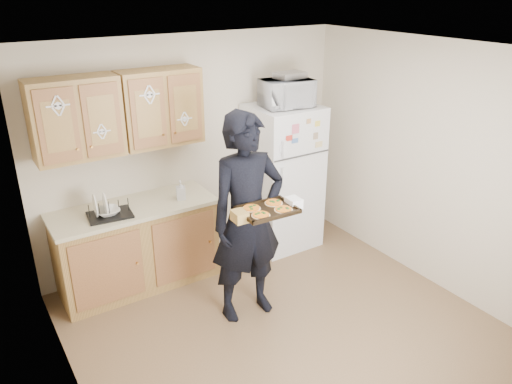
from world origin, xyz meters
The scene contains 23 objects.
floor centered at (0.00, 0.00, 0.00)m, with size 3.60×3.60×0.00m, color brown.
ceiling centered at (0.00, 0.00, 2.50)m, with size 3.60×3.60×0.00m, color silver.
wall_back centered at (0.00, 1.80, 1.25)m, with size 3.60×0.04×2.50m, color beige.
wall_front centered at (0.00, -1.80, 1.25)m, with size 3.60×0.04×2.50m, color beige.
wall_left centered at (-1.80, 0.00, 1.25)m, with size 0.04×3.60×2.50m, color beige.
wall_right centered at (1.80, 0.00, 1.25)m, with size 0.04×3.60×2.50m, color beige.
refrigerator centered at (0.95, 1.43, 0.85)m, with size 0.75×0.70×1.70m, color white.
base_cabinet centered at (-0.85, 1.48, 0.43)m, with size 1.60×0.60×0.86m, color brown.
countertop centered at (-0.85, 1.48, 0.88)m, with size 1.64×0.64×0.04m, color beige.
upper_cab_left centered at (-1.25, 1.61, 1.83)m, with size 0.80×0.33×0.75m, color brown.
upper_cab_right centered at (-0.43, 1.61, 1.83)m, with size 0.80×0.33×0.75m, color brown.
cereal_box centered at (1.47, 1.67, 0.16)m, with size 0.20×0.07×0.32m, color #EEB054.
person centered at (-0.13, 0.46, 0.99)m, with size 0.73×0.48×1.99m, color black.
baking_tray centered at (-0.12, 0.16, 1.19)m, with size 0.47×0.35×0.04m, color black.
pizza_front_left centered at (-0.23, 0.09, 1.21)m, with size 0.16×0.16×0.02m, color orange.
pizza_front_right centered at (-0.01, 0.08, 1.21)m, with size 0.16×0.16×0.02m, color orange.
pizza_back_left centered at (-0.22, 0.25, 1.21)m, with size 0.16×0.16×0.02m, color orange.
pizza_back_right centered at (0.00, 0.24, 1.21)m, with size 0.16×0.16×0.02m, color orange.
microwave centered at (0.94, 1.38, 1.85)m, with size 0.54×0.37×0.30m, color white.
foil_pan centered at (1.00, 1.41, 2.03)m, with size 0.32×0.22×0.07m, color #B6B6BD.
dish_rack centered at (-1.11, 1.39, 0.98)m, with size 0.41×0.31×0.16m, color black.
bowl centered at (-1.13, 1.39, 0.95)m, with size 0.23×0.23×0.06m, color white.
soap_bottle centered at (-0.37, 1.39, 1.00)m, with size 0.09×0.09×0.20m, color white.
Camera 1 is at (-2.25, -3.00, 2.99)m, focal length 35.00 mm.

